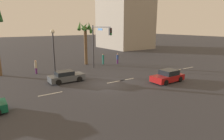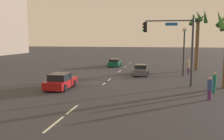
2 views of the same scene
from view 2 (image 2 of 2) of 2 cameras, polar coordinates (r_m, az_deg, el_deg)
name	(u,v)px [view 2 (image 2 of 2)]	position (r m, az deg, el deg)	size (l,w,h in m)	color
ground_plane	(111,78)	(27.07, -0.22, -2.00)	(220.00, 220.00, 0.00)	#333338
lane_stripe_0	(130,63)	(44.70, 4.41, 1.73)	(2.32, 0.14, 0.01)	silver
lane_stripe_1	(125,67)	(38.11, 3.19, 0.75)	(1.98, 0.14, 0.01)	silver
lane_stripe_2	(120,71)	(32.99, 1.90, -0.29)	(2.30, 0.14, 0.01)	silver
lane_stripe_3	(108,80)	(25.58, -0.91, -2.55)	(2.56, 0.14, 0.01)	silver
lane_stripe_4	(105,83)	(24.09, -1.70, -3.17)	(2.15, 0.14, 0.01)	silver
lane_stripe_5	(54,124)	(13.09, -13.88, -12.61)	(2.47, 0.14, 0.01)	silver
lane_stripe_6	(72,109)	(15.42, -9.61, -9.40)	(1.97, 0.14, 0.01)	silver
car_0	(115,63)	(38.95, 0.65, 1.76)	(4.11, 1.85, 1.24)	#0F5138
car_1	(61,82)	(21.89, -12.32, -2.74)	(3.98, 1.95, 1.39)	maroon
car_2	(141,70)	(29.81, 6.99, -0.01)	(4.01, 1.81, 1.29)	#474C51
traffic_signal	(176,41)	(23.02, 15.15, 6.90)	(0.51, 4.76, 6.42)	#38383D
streetlamp	(184,42)	(29.29, 17.09, 6.54)	(0.56, 0.56, 5.89)	#2D2D33
pedestrian_0	(189,66)	(31.85, 18.06, 0.86)	(0.38, 0.38, 1.86)	#59266B
pedestrian_1	(210,88)	(18.74, 22.58, -4.04)	(0.42, 0.42, 1.71)	#59266B
pedestrian_2	(214,82)	(21.19, 23.54, -2.69)	(0.38, 0.38, 1.78)	#1E7266
palm_tree_1	(198,28)	(36.01, 20.11, 9.43)	(2.58, 2.75, 8.59)	brown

